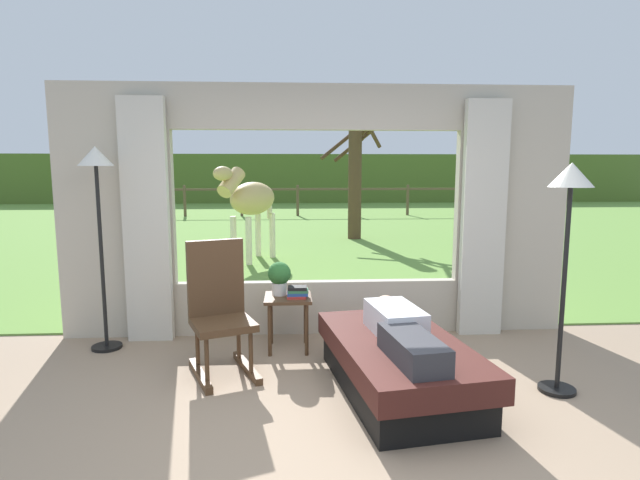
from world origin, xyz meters
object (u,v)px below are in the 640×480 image
(floor_lamp_right, at_px, (569,209))
(recliner_sofa, at_px, (398,364))
(horse, at_px, (250,199))
(floor_lamp_left, at_px, (97,187))
(reclining_person, at_px, (400,329))
(book_stack, at_px, (297,292))
(potted_plant, at_px, (279,276))
(rocking_chair, at_px, (220,309))
(pasture_tree, at_px, (356,175))
(side_table, at_px, (288,306))

(floor_lamp_right, bearing_deg, recliner_sofa, 176.88)
(floor_lamp_right, distance_m, horse, 6.32)
(recliner_sofa, distance_m, floor_lamp_left, 3.12)
(horse, bearing_deg, floor_lamp_left, 104.62)
(reclining_person, bearing_deg, recliner_sofa, 81.23)
(reclining_person, xyz_separation_m, book_stack, (-0.76, 0.98, 0.05))
(horse, bearing_deg, recliner_sofa, 133.22)
(floor_lamp_left, distance_m, horse, 4.63)
(potted_plant, bearing_deg, book_stack, -35.04)
(rocking_chair, height_order, floor_lamp_left, floor_lamp_left)
(potted_plant, distance_m, floor_lamp_left, 1.87)
(reclining_person, relative_size, pasture_tree, 0.44)
(rocking_chair, xyz_separation_m, floor_lamp_right, (2.67, -0.57, 0.88))
(potted_plant, height_order, floor_lamp_right, floor_lamp_right)
(rocking_chair, relative_size, pasture_tree, 0.35)
(potted_plant, bearing_deg, side_table, -36.87)
(potted_plant, height_order, pasture_tree, pasture_tree)
(floor_lamp_right, relative_size, horse, 1.01)
(reclining_person, distance_m, pasture_tree, 8.66)
(horse, xyz_separation_m, pasture_tree, (2.30, 2.91, 0.40))
(side_table, xyz_separation_m, floor_lamp_right, (2.09, -1.05, 1.00))
(side_table, bearing_deg, horse, 98.50)
(potted_plant, bearing_deg, floor_lamp_left, 177.78)
(floor_lamp_left, bearing_deg, side_table, -4.08)
(rocking_chair, bearing_deg, recliner_sofa, -40.78)
(side_table, relative_size, floor_lamp_left, 0.27)
(side_table, xyz_separation_m, potted_plant, (-0.08, 0.06, 0.28))
(reclining_person, distance_m, potted_plant, 1.45)
(floor_lamp_right, xyz_separation_m, pasture_tree, (-0.48, 8.58, 0.13))
(recliner_sofa, xyz_separation_m, horse, (-1.54, 5.60, 0.94))
(side_table, distance_m, horse, 4.73)
(reclining_person, height_order, book_stack, reclining_person)
(potted_plant, relative_size, horse, 0.18)
(floor_lamp_left, relative_size, horse, 1.10)
(floor_lamp_left, bearing_deg, recliner_sofa, -23.12)
(book_stack, bearing_deg, potted_plant, 144.96)
(reclining_person, distance_m, horse, 5.89)
(rocking_chair, xyz_separation_m, pasture_tree, (2.19, 8.02, 1.01))
(reclining_person, distance_m, side_table, 1.34)
(book_stack, bearing_deg, side_table, 146.68)
(recliner_sofa, bearing_deg, book_stack, 120.64)
(reclining_person, height_order, side_table, reclining_person)
(pasture_tree, bearing_deg, recliner_sofa, -95.13)
(side_table, height_order, floor_lamp_right, floor_lamp_right)
(side_table, bearing_deg, floor_lamp_right, -26.71)
(reclining_person, distance_m, rocking_chair, 1.53)
(side_table, height_order, pasture_tree, pasture_tree)
(book_stack, bearing_deg, reclining_person, -52.05)
(reclining_person, bearing_deg, rocking_chair, 150.23)
(floor_lamp_left, bearing_deg, pasture_tree, 65.59)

